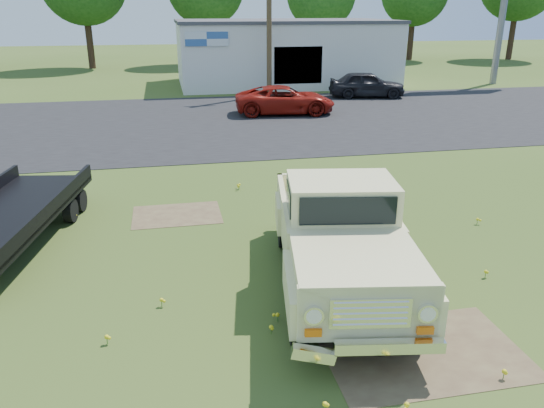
{
  "coord_description": "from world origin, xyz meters",
  "views": [
    {
      "loc": [
        -2.09,
        -9.19,
        4.94
      ],
      "look_at": [
        -0.04,
        1.0,
        1.06
      ],
      "focal_mm": 35.0,
      "sensor_mm": 36.0,
      "label": 1
    }
  ],
  "objects_px": {
    "vintage_pickup_truck": "(339,234)",
    "flatbed_trailer": "(8,210)",
    "dark_sedan": "(367,85)",
    "red_pickup": "(285,100)"
  },
  "relations": [
    {
      "from": "vintage_pickup_truck",
      "to": "flatbed_trailer",
      "type": "height_order",
      "value": "vintage_pickup_truck"
    },
    {
      "from": "flatbed_trailer",
      "to": "dark_sedan",
      "type": "bearing_deg",
      "value": 59.69
    },
    {
      "from": "flatbed_trailer",
      "to": "red_pickup",
      "type": "bearing_deg",
      "value": 65.93
    },
    {
      "from": "red_pickup",
      "to": "dark_sedan",
      "type": "distance_m",
      "value": 7.03
    },
    {
      "from": "vintage_pickup_truck",
      "to": "dark_sedan",
      "type": "relative_size",
      "value": 1.34
    },
    {
      "from": "dark_sedan",
      "to": "red_pickup",
      "type": "bearing_deg",
      "value": 136.17
    },
    {
      "from": "flatbed_trailer",
      "to": "red_pickup",
      "type": "height_order",
      "value": "flatbed_trailer"
    },
    {
      "from": "red_pickup",
      "to": "dark_sedan",
      "type": "height_order",
      "value": "dark_sedan"
    },
    {
      "from": "flatbed_trailer",
      "to": "dark_sedan",
      "type": "height_order",
      "value": "flatbed_trailer"
    },
    {
      "from": "vintage_pickup_truck",
      "to": "red_pickup",
      "type": "distance_m",
      "value": 17.1
    }
  ]
}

